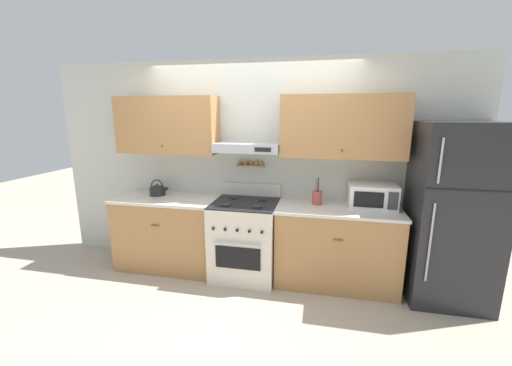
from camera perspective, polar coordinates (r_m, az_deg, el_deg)
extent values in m
plane|color=#B2A38E|center=(3.76, -3.02, -18.31)|extent=(16.00, 16.00, 0.00)
cube|color=silver|center=(3.93, -0.72, 3.02)|extent=(5.20, 0.08, 2.55)
cube|color=#AD7A47|center=(4.03, -15.77, 10.09)|extent=(1.24, 0.33, 0.68)
sphere|color=brown|center=(3.89, -16.76, 6.42)|extent=(0.02, 0.02, 0.02)
cube|color=#AD7A47|center=(3.58, 15.43, 9.85)|extent=(1.33, 0.33, 0.68)
sphere|color=brown|center=(3.43, 15.36, 5.72)|extent=(0.02, 0.02, 0.02)
cube|color=#ADAFB5|center=(3.68, -1.50, 6.48)|extent=(0.76, 0.37, 0.10)
cube|color=black|center=(3.45, 1.23, 6.08)|extent=(0.18, 0.01, 0.05)
cube|color=#AD7A47|center=(3.85, -0.98, 3.15)|extent=(0.34, 0.07, 0.02)
cylinder|color=olive|center=(3.87, -2.95, 3.80)|extent=(0.03, 0.03, 0.06)
cylinder|color=olive|center=(3.86, -1.97, 3.77)|extent=(0.03, 0.03, 0.06)
cylinder|color=olive|center=(3.84, -0.98, 3.74)|extent=(0.03, 0.03, 0.06)
cylinder|color=olive|center=(3.83, 0.01, 3.71)|extent=(0.03, 0.03, 0.06)
cylinder|color=olive|center=(3.81, 1.01, 3.67)|extent=(0.03, 0.03, 0.06)
cube|color=#AD7A47|center=(4.18, -15.55, -8.78)|extent=(1.24, 0.61, 0.88)
cube|color=silver|center=(4.04, -15.93, -2.76)|extent=(1.27, 0.63, 0.03)
cylinder|color=brown|center=(3.85, -17.91, -7.40)|extent=(0.10, 0.01, 0.01)
cube|color=#AD7A47|center=(3.75, 14.33, -11.24)|extent=(1.33, 0.61, 0.88)
cube|color=silver|center=(3.59, 14.72, -4.59)|extent=(1.36, 0.63, 0.03)
cylinder|color=brown|center=(3.38, 14.73, -10.04)|extent=(0.10, 0.01, 0.01)
cube|color=beige|center=(3.80, -1.98, -10.29)|extent=(0.75, 0.67, 0.91)
cube|color=black|center=(3.53, -3.35, -13.49)|extent=(0.51, 0.01, 0.25)
cylinder|color=#ADAFB5|center=(3.43, -3.49, -10.94)|extent=(0.52, 0.02, 0.02)
cube|color=black|center=(3.64, -2.04, -3.63)|extent=(0.75, 0.67, 0.01)
cylinder|color=#232326|center=(3.54, -5.49, -3.95)|extent=(0.11, 0.11, 0.02)
cylinder|color=#232326|center=(3.45, 0.21, -4.32)|extent=(0.11, 0.11, 0.02)
cylinder|color=#232326|center=(3.83, -4.06, -2.60)|extent=(0.11, 0.11, 0.02)
cylinder|color=#232326|center=(3.75, 1.21, -2.91)|extent=(0.11, 0.11, 0.02)
cylinder|color=black|center=(3.46, -7.78, -8.20)|extent=(0.03, 0.02, 0.03)
cylinder|color=black|center=(3.42, -5.64, -8.40)|extent=(0.03, 0.02, 0.03)
cylinder|color=black|center=(3.39, -3.45, -8.59)|extent=(0.03, 0.02, 0.03)
cylinder|color=black|center=(3.36, -1.22, -8.78)|extent=(0.03, 0.02, 0.03)
cylinder|color=black|center=(3.33, 1.06, -8.95)|extent=(0.03, 0.02, 0.03)
cube|color=beige|center=(3.92, -0.93, -1.18)|extent=(0.75, 0.04, 0.16)
cube|color=#232326|center=(3.77, 32.10, -4.83)|extent=(0.78, 0.70, 1.85)
cube|color=black|center=(3.38, 34.74, -1.14)|extent=(0.78, 0.01, 0.01)
cylinder|color=#ADAFB5|center=(3.22, 30.57, 3.49)|extent=(0.02, 0.02, 0.41)
cylinder|color=#ADAFB5|center=(3.40, 29.10, -9.52)|extent=(0.02, 0.02, 0.78)
cylinder|color=#232326|center=(4.17, -17.48, -1.44)|extent=(0.19, 0.19, 0.10)
ellipsoid|color=#232326|center=(4.16, -17.52, -0.77)|extent=(0.18, 0.18, 0.06)
sphere|color=black|center=(4.15, -17.56, -0.26)|extent=(0.02, 0.02, 0.02)
cylinder|color=#232326|center=(4.13, -16.37, -1.31)|extent=(0.12, 0.04, 0.10)
torus|color=black|center=(4.16, -17.54, -0.54)|extent=(0.17, 0.01, 0.17)
cube|color=white|center=(3.69, 20.36, -2.15)|extent=(0.50, 0.36, 0.26)
cube|color=black|center=(3.51, 19.81, -2.87)|extent=(0.30, 0.01, 0.17)
cube|color=#38383D|center=(3.55, 23.66, -3.02)|extent=(0.10, 0.01, 0.19)
cylinder|color=#B24C42|center=(3.64, 11.05, -2.64)|extent=(0.11, 0.11, 0.15)
cylinder|color=olive|center=(3.60, 10.84, -0.32)|extent=(0.01, 0.05, 0.16)
cylinder|color=#28282B|center=(3.61, 11.25, -0.30)|extent=(0.01, 0.04, 0.16)
cylinder|color=#B2B2B7|center=(3.62, 11.52, -0.29)|extent=(0.01, 0.03, 0.16)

